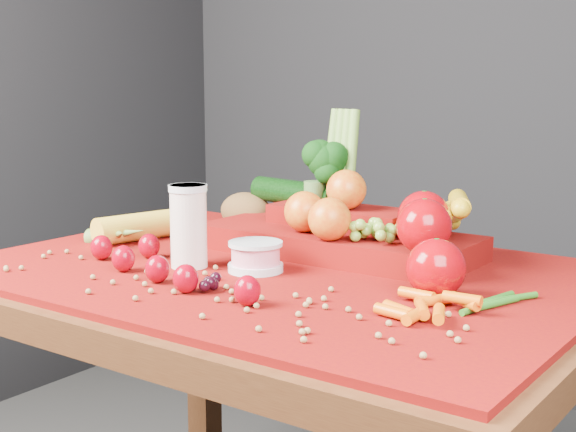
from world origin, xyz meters
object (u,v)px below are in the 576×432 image
Objects in this scene: produce_mound at (354,224)px; milk_glass at (188,223)px; table at (281,327)px; yogurt_bowl at (256,255)px.

milk_glass is at bearing -128.88° from produce_mound.
yogurt_bowl is at bearing -113.08° from table.
yogurt_bowl is at bearing -111.58° from produce_mound.
milk_glass is at bearing -159.73° from yogurt_bowl.
table is 0.24m from milk_glass.
produce_mound reaches higher than table.
produce_mound is (0.08, 0.19, 0.03)m from yogurt_bowl.
table is at bearing 33.60° from milk_glass.
produce_mound is at bearing 51.12° from milk_glass.
produce_mound reaches higher than milk_glass.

